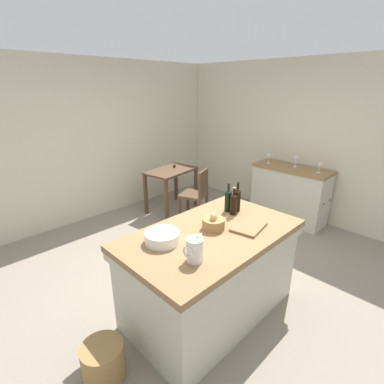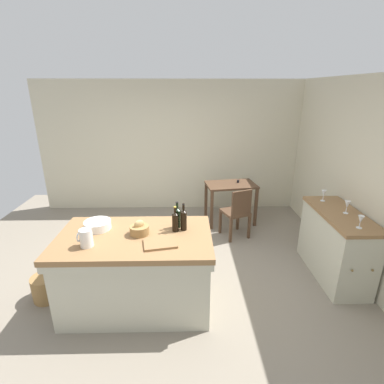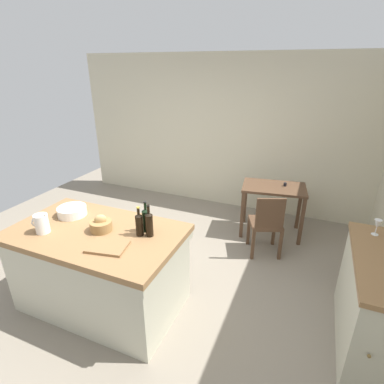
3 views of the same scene
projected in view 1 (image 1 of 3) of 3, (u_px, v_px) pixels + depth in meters
The scene contains 18 objects.
ground_plane at pixel (201, 278), 3.42m from camera, with size 6.76×6.76×0.00m, color gray.
wall_back at pixel (88, 142), 4.70m from camera, with size 5.32×0.12×2.60m, color beige.
wall_right at pixel (311, 142), 4.68m from camera, with size 0.12×5.20×2.60m, color beige.
island_table at pixel (211, 270), 2.77m from camera, with size 1.70×1.00×0.90m.
side_cabinet at pixel (289, 193), 4.81m from camera, with size 0.52×1.25×0.92m.
writing_desk at pixel (171, 177), 5.12m from camera, with size 0.97×0.69×0.82m.
wooden_chair at pixel (196, 193), 4.78m from camera, with size 0.52×0.52×0.89m.
pitcher at pixel (195, 250), 2.16m from camera, with size 0.17×0.13×0.23m.
wash_bowl at pixel (162, 237), 2.44m from camera, with size 0.30×0.30×0.09m, color white.
bread_basket at pixel (214, 223), 2.67m from camera, with size 0.21×0.21×0.17m.
cutting_board at pixel (249, 227), 2.69m from camera, with size 0.34×0.25×0.02m, color olive.
wine_bottle_dark at pixel (237, 199), 3.03m from camera, with size 0.07×0.07×0.32m.
wine_bottle_amber at pixel (228, 200), 3.02m from camera, with size 0.07×0.07×0.32m.
wine_bottle_green at pixel (234, 203), 2.95m from camera, with size 0.07×0.07×0.30m.
wine_glass_far_left at pixel (319, 166), 4.32m from camera, with size 0.07×0.07×0.15m.
wine_glass_left at pixel (296, 160), 4.64m from camera, with size 0.07×0.07×0.17m.
wine_glass_middle at pixel (269, 157), 4.86m from camera, with size 0.07×0.07×0.16m.
wicker_hamper at pixel (103, 361), 2.21m from camera, with size 0.33×0.33×0.30m, color olive.
Camera 1 is at (-2.08, -1.95, 2.16)m, focal length 26.71 mm.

